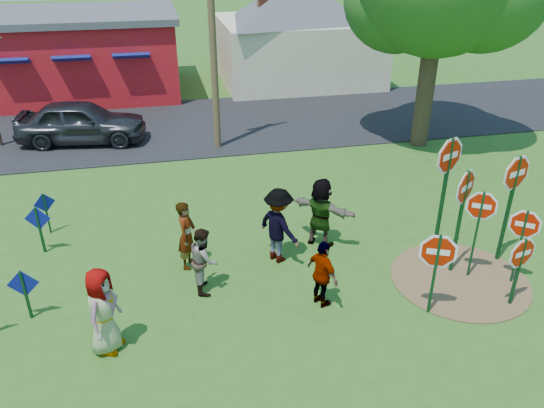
{
  "coord_description": "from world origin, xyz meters",
  "views": [
    {
      "loc": [
        -2.05,
        -10.11,
        7.38
      ],
      "look_at": [
        0.51,
        1.49,
        1.21
      ],
      "focal_mm": 35.0,
      "sensor_mm": 36.0,
      "label": 1
    }
  ],
  "objects_px": {
    "stop_sign_b": "(447,170)",
    "person_b": "(187,235)",
    "stop_sign_c": "(480,215)",
    "stop_sign_a": "(437,258)",
    "suv": "(81,122)",
    "utility_pole": "(212,31)",
    "stop_sign_d": "(514,183)",
    "person_a": "(103,311)"
  },
  "relations": [
    {
      "from": "stop_sign_b",
      "to": "person_b",
      "type": "bearing_deg",
      "value": 144.85
    },
    {
      "from": "stop_sign_a",
      "to": "stop_sign_b",
      "type": "distance_m",
      "value": 2.3
    },
    {
      "from": "stop_sign_c",
      "to": "stop_sign_b",
      "type": "bearing_deg",
      "value": 157.64
    },
    {
      "from": "stop_sign_a",
      "to": "utility_pole",
      "type": "distance_m",
      "value": 11.54
    },
    {
      "from": "stop_sign_a",
      "to": "utility_pole",
      "type": "bearing_deg",
      "value": 130.54
    },
    {
      "from": "stop_sign_b",
      "to": "suv",
      "type": "distance_m",
      "value": 14.12
    },
    {
      "from": "person_a",
      "to": "person_b",
      "type": "height_order",
      "value": "person_a"
    },
    {
      "from": "stop_sign_b",
      "to": "suv",
      "type": "bearing_deg",
      "value": 107.1
    },
    {
      "from": "stop_sign_d",
      "to": "utility_pole",
      "type": "xyz_separation_m",
      "value": [
        -5.86,
        9.2,
        2.15
      ]
    },
    {
      "from": "person_b",
      "to": "suv",
      "type": "relative_size",
      "value": 0.37
    },
    {
      "from": "stop_sign_d",
      "to": "suv",
      "type": "bearing_deg",
      "value": 117.65
    },
    {
      "from": "stop_sign_b",
      "to": "stop_sign_d",
      "type": "distance_m",
      "value": 1.7
    },
    {
      "from": "stop_sign_c",
      "to": "stop_sign_d",
      "type": "relative_size",
      "value": 0.8
    },
    {
      "from": "person_b",
      "to": "utility_pole",
      "type": "bearing_deg",
      "value": 9.23
    },
    {
      "from": "stop_sign_b",
      "to": "stop_sign_c",
      "type": "height_order",
      "value": "stop_sign_b"
    },
    {
      "from": "stop_sign_a",
      "to": "stop_sign_c",
      "type": "xyz_separation_m",
      "value": [
        1.55,
        1.02,
        0.26
      ]
    },
    {
      "from": "stop_sign_a",
      "to": "person_a",
      "type": "xyz_separation_m",
      "value": [
        -6.7,
        0.33,
        -0.48
      ]
    },
    {
      "from": "stop_sign_c",
      "to": "stop_sign_d",
      "type": "xyz_separation_m",
      "value": [
        1.09,
        0.48,
        0.48
      ]
    },
    {
      "from": "stop_sign_b",
      "to": "person_b",
      "type": "relative_size",
      "value": 1.97
    },
    {
      "from": "stop_sign_a",
      "to": "person_b",
      "type": "xyz_separation_m",
      "value": [
        -4.92,
        2.91,
        -0.52
      ]
    },
    {
      "from": "stop_sign_b",
      "to": "utility_pole",
      "type": "xyz_separation_m",
      "value": [
        -4.22,
        8.96,
        1.77
      ]
    },
    {
      "from": "stop_sign_a",
      "to": "suv",
      "type": "distance_m",
      "value": 14.81
    },
    {
      "from": "stop_sign_c",
      "to": "stop_sign_d",
      "type": "distance_m",
      "value": 1.29
    },
    {
      "from": "person_a",
      "to": "person_b",
      "type": "bearing_deg",
      "value": -10.89
    },
    {
      "from": "stop_sign_d",
      "to": "person_b",
      "type": "xyz_separation_m",
      "value": [
        -7.57,
        1.41,
        -1.26
      ]
    },
    {
      "from": "utility_pole",
      "to": "stop_sign_c",
      "type": "bearing_deg",
      "value": -63.79
    },
    {
      "from": "person_a",
      "to": "person_b",
      "type": "xyz_separation_m",
      "value": [
        1.78,
        2.58,
        -0.04
      ]
    },
    {
      "from": "suv",
      "to": "person_a",
      "type": "bearing_deg",
      "value": -164.31
    },
    {
      "from": "stop_sign_c",
      "to": "suv",
      "type": "distance_m",
      "value": 14.95
    },
    {
      "from": "stop_sign_c",
      "to": "person_a",
      "type": "xyz_separation_m",
      "value": [
        -8.25,
        -0.7,
        -0.73
      ]
    },
    {
      "from": "stop_sign_b",
      "to": "stop_sign_d",
      "type": "bearing_deg",
      "value": -32.42
    },
    {
      "from": "stop_sign_d",
      "to": "utility_pole",
      "type": "height_order",
      "value": "utility_pole"
    },
    {
      "from": "stop_sign_d",
      "to": "person_b",
      "type": "bearing_deg",
      "value": 151.96
    },
    {
      "from": "stop_sign_a",
      "to": "person_a",
      "type": "bearing_deg",
      "value": -158.99
    },
    {
      "from": "stop_sign_b",
      "to": "stop_sign_c",
      "type": "bearing_deg",
      "value": -76.7
    },
    {
      "from": "stop_sign_a",
      "to": "person_b",
      "type": "relative_size",
      "value": 1.18
    },
    {
      "from": "stop_sign_c",
      "to": "person_b",
      "type": "relative_size",
      "value": 1.35
    },
    {
      "from": "person_b",
      "to": "stop_sign_b",
      "type": "bearing_deg",
      "value": -79.54
    },
    {
      "from": "stop_sign_d",
      "to": "stop_sign_b",
      "type": "bearing_deg",
      "value": 154.1
    },
    {
      "from": "stop_sign_d",
      "to": "suv",
      "type": "distance_m",
      "value": 15.38
    },
    {
      "from": "stop_sign_c",
      "to": "person_b",
      "type": "height_order",
      "value": "stop_sign_c"
    },
    {
      "from": "person_a",
      "to": "utility_pole",
      "type": "distance_m",
      "value": 11.45
    }
  ]
}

